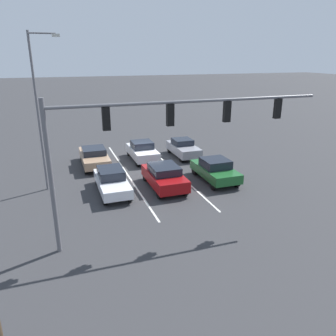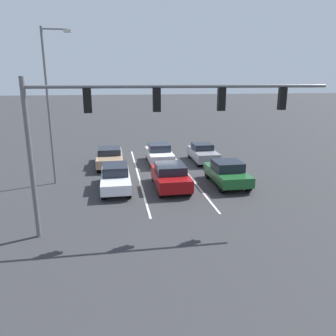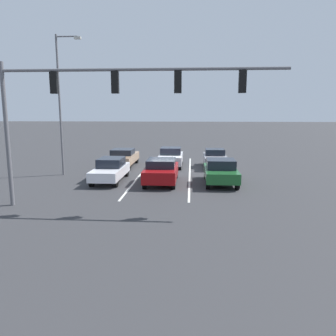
% 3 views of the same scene
% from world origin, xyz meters
% --- Properties ---
extents(ground_plane, '(240.00, 240.00, 0.00)m').
position_xyz_m(ground_plane, '(0.00, 0.00, 0.00)').
color(ground_plane, '#333335').
extents(lane_stripe_left_divider, '(0.12, 15.43, 0.01)m').
position_xyz_m(lane_stripe_left_divider, '(-1.76, 1.71, 0.01)').
color(lane_stripe_left_divider, silver).
rests_on(lane_stripe_left_divider, ground_plane).
extents(lane_stripe_center_divider, '(0.12, 15.43, 0.01)m').
position_xyz_m(lane_stripe_center_divider, '(1.76, 1.71, 0.01)').
color(lane_stripe_center_divider, silver).
rests_on(lane_stripe_center_divider, ground_plane).
extents(car_white_rightlane_front, '(1.71, 4.45, 1.47)m').
position_xyz_m(car_white_rightlane_front, '(3.34, 4.61, 0.75)').
color(car_white_rightlane_front, silver).
rests_on(car_white_rightlane_front, ground_plane).
extents(car_maroon_midlane_front, '(1.95, 4.25, 1.51)m').
position_xyz_m(car_maroon_midlane_front, '(0.01, 5.00, 0.79)').
color(car_maroon_midlane_front, maroon).
rests_on(car_maroon_midlane_front, ground_plane).
extents(car_darkgreen_leftlane_front, '(1.94, 4.19, 1.53)m').
position_xyz_m(car_darkgreen_leftlane_front, '(-3.68, 4.92, 0.79)').
color(car_darkgreen_leftlane_front, '#1E5928').
rests_on(car_darkgreen_leftlane_front, ground_plane).
extents(car_silver_midlane_second, '(1.85, 4.12, 1.56)m').
position_xyz_m(car_silver_midlane_second, '(-0.19, -1.25, 0.78)').
color(car_silver_midlane_second, silver).
rests_on(car_silver_midlane_second, ground_plane).
extents(car_tan_rightlane_second, '(1.93, 4.77, 1.43)m').
position_xyz_m(car_tan_rightlane_second, '(3.72, -1.08, 0.75)').
color(car_tan_rightlane_second, tan).
rests_on(car_tan_rightlane_second, ground_plane).
extents(car_gray_leftlane_second, '(1.74, 4.01, 1.47)m').
position_xyz_m(car_gray_leftlane_second, '(-3.74, -1.12, 0.74)').
color(car_gray_leftlane_second, gray).
rests_on(car_gray_leftlane_second, ground_plane).
extents(traffic_signal_gantry, '(12.79, 0.37, 6.65)m').
position_xyz_m(traffic_signal_gantry, '(2.20, 10.41, 5.14)').
color(traffic_signal_gantry, slate).
rests_on(traffic_signal_gantry, ground_plane).
extents(street_lamp_right_shoulder, '(1.75, 0.24, 9.49)m').
position_xyz_m(street_lamp_right_shoulder, '(7.05, 2.81, 5.35)').
color(street_lamp_right_shoulder, slate).
rests_on(street_lamp_right_shoulder, ground_plane).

